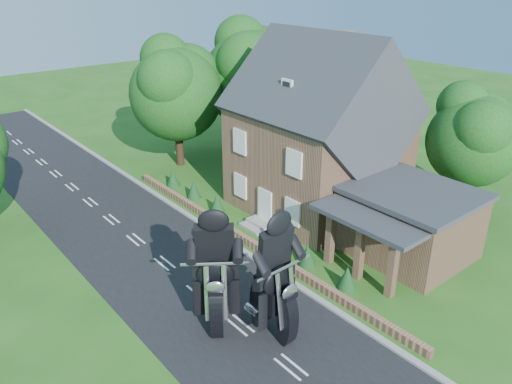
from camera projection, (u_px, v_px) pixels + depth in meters
ground at (240, 325)px, 20.14m from camera, size 120.00×120.00×0.00m
road at (240, 325)px, 20.13m from camera, size 7.00×80.00×0.02m
kerb at (304, 290)px, 22.23m from camera, size 0.30×80.00×0.12m
garden_wall at (246, 240)px, 26.06m from camera, size 0.30×22.00×0.40m
house at (319, 136)px, 28.66m from camera, size 9.54×8.64×10.24m
annex at (407, 221)px, 24.58m from camera, size 7.05×5.94×3.44m
tree_annex_side at (476, 132)px, 28.23m from camera, size 5.64×5.20×7.48m
tree_house_right at (355, 97)px, 33.72m from camera, size 6.51×6.00×8.40m
tree_behind_house at (256, 70)px, 37.14m from camera, size 7.81×7.20×10.08m
tree_behind_left at (180, 85)px, 34.54m from camera, size 6.94×6.40×9.16m
shrub_a at (347, 277)px, 22.29m from camera, size 0.90×0.90×1.10m
shrub_b at (307, 255)px, 24.04m from camera, size 0.90×0.90×1.10m
shrub_c at (273, 235)px, 25.80m from camera, size 0.90×0.90×1.10m
shrub_d at (217, 203)px, 29.31m from camera, size 0.90×0.90×1.10m
shrub_e at (194, 190)px, 31.06m from camera, size 0.90×0.90×1.10m
shrub_f at (173, 178)px, 32.82m from camera, size 0.90×0.90×1.10m
motorcycle_lead at (274, 317)px, 19.35m from camera, size 0.49×1.77×1.63m
motorcycle_follow at (217, 309)px, 19.82m from camera, size 1.37×1.63×1.59m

